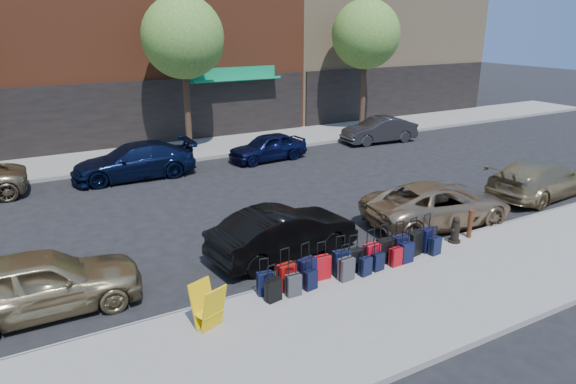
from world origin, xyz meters
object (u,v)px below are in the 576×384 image
suitcase_front_5 (354,260)px  fire_hydrant (455,230)px  display_rack (208,306)px  car_near_2 (438,204)px  car_far_1 (134,161)px  bollard (470,223)px  car_far_3 (379,130)px  car_near_0 (40,283)px  tree_center (186,40)px  car_near_1 (283,233)px  car_near_3 (541,178)px  tree_right (368,36)px  car_far_2 (268,147)px

suitcase_front_5 → fire_hydrant: suitcase_front_5 is taller
display_rack → car_near_2: 8.89m
display_rack → car_far_1: (1.37, 12.10, 0.09)m
bollard → car_far_3: bearing=62.7°
fire_hydrant → bollard: bearing=-7.8°
bollard → car_far_1: (-7.05, 11.45, 0.14)m
fire_hydrant → car_near_2: 1.77m
bollard → car_near_0: car_near_0 is taller
car_near_2 → car_far_3: size_ratio=1.20×
display_rack → car_far_1: car_far_1 is taller
tree_center → car_near_0: size_ratio=1.67×
fire_hydrant → car_near_1: (-4.63, 1.89, 0.19)m
car_far_1 → display_rack: bearing=-4.9°
tree_center → suitcase_front_5: bearing=-92.9°
suitcase_front_5 → car_near_3: car_near_3 is taller
display_rack → car_far_3: (14.42, 12.30, 0.04)m
tree_right → bollard: bearing=-116.0°
suitcase_front_5 → fire_hydrant: 3.64m
car_far_3 → car_near_1: bearing=-43.8°
car_far_3 → tree_right: bearing=165.2°
car_near_0 → car_far_1: 10.46m
car_far_3 → car_near_3: bearing=2.6°
car_near_1 → car_far_3: size_ratio=1.04×
car_near_0 → car_far_3: bearing=-59.3°
suitcase_front_5 → car_near_2: car_near_2 is taller
car_far_2 → fire_hydrant: bearing=-3.0°
car_near_2 → car_near_3: bearing=-82.0°
tree_right → suitcase_front_5: size_ratio=7.38×
tree_right → car_near_0: (-18.32, -12.32, -4.67)m
car_near_3 → car_far_2: (-6.44, 9.63, -0.07)m
tree_center → fire_hydrant: 15.38m
display_rack → car_far_2: (7.52, 11.93, -0.00)m
car_near_0 → car_near_2: size_ratio=0.89×
car_near_2 → display_rack: bearing=110.9°
car_far_1 → car_near_0: bearing=-22.9°
tree_right → car_far_3: bearing=-110.0°
car_far_1 → car_far_2: car_far_1 is taller
suitcase_front_5 → car_near_2: size_ratio=0.20×
tree_right → car_far_3: size_ratio=1.78×
car_near_2 → car_near_1: bearing=93.2°
car_far_3 → car_near_0: bearing=-55.6°
fire_hydrant → car_far_3: (6.63, 11.68, 0.16)m
tree_right → bollard: size_ratio=8.51×
car_near_1 → car_far_3: car_near_1 is taller
display_rack → car_far_3: size_ratio=0.24×
bollard → car_near_3: 5.79m
fire_hydrant → car_far_3: size_ratio=0.19×
bollard → car_far_3: car_far_3 is taller
fire_hydrant → tree_right: bearing=51.2°
car_near_0 → car_far_1: bearing=-23.0°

